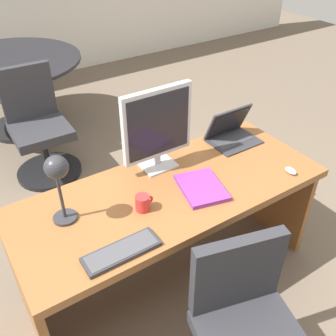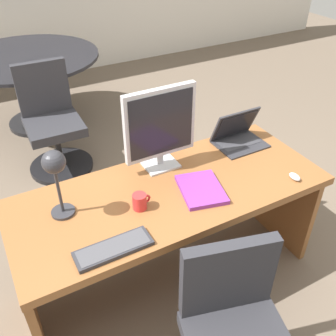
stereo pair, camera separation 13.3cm
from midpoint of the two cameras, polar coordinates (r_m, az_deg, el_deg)
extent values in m
plane|color=#6B5B4C|center=(3.63, -10.08, 1.01)|extent=(12.00, 12.00, 0.00)
cube|color=brown|center=(2.10, 2.28, -3.73)|extent=(1.75, 0.71, 0.05)
cube|color=brown|center=(2.18, -18.73, -17.81)|extent=(0.04, 0.63, 0.67)
cube|color=brown|center=(2.77, 17.57, -3.96)|extent=(0.04, 0.63, 0.67)
cube|color=brown|center=(2.49, -1.03, -6.13)|extent=(1.54, 0.02, 0.47)
cube|color=#B7BABF|center=(2.26, 0.56, 0.49)|extent=(0.20, 0.16, 0.01)
cube|color=#B7BABF|center=(2.24, 0.44, 1.44)|extent=(0.04, 0.02, 0.07)
cube|color=#B7BABF|center=(2.11, 0.60, 6.69)|extent=(0.43, 0.04, 0.41)
cube|color=black|center=(2.10, 0.87, 6.46)|extent=(0.39, 0.00, 0.36)
cube|color=#2D2D33|center=(2.51, 12.28, 3.49)|extent=(0.31, 0.24, 0.01)
cube|color=#38383D|center=(2.52, 12.05, 3.80)|extent=(0.27, 0.13, 0.00)
cube|color=#2D2D33|center=(2.50, 11.52, 6.44)|extent=(0.31, 0.10, 0.21)
cube|color=black|center=(2.50, 11.64, 6.32)|extent=(0.27, 0.08, 0.18)
cube|color=#2D2D33|center=(1.76, -6.03, -11.99)|extent=(0.36, 0.12, 0.02)
cube|color=#47474C|center=(1.75, -6.05, -11.75)|extent=(0.33, 0.10, 0.00)
ellipsoid|color=silver|center=(2.28, 20.09, -1.28)|extent=(0.04, 0.08, 0.03)
cylinder|color=#2D2D33|center=(1.99, -13.60, -6.45)|extent=(0.12, 0.12, 0.01)
cylinder|color=#2D2D33|center=(1.89, -14.21, -3.15)|extent=(0.02, 0.02, 0.28)
sphere|color=#2D2D33|center=(1.77, -14.76, 0.84)|extent=(0.11, 0.11, 0.11)
cube|color=purple|center=(2.08, 6.84, -3.23)|extent=(0.28, 0.33, 0.02)
cylinder|color=red|center=(1.94, -2.33, -5.11)|extent=(0.07, 0.07, 0.09)
torus|color=red|center=(1.95, -1.36, -4.68)|extent=(0.05, 0.01, 0.05)
cube|color=#2D2D33|center=(1.79, 11.20, -15.71)|extent=(0.44, 0.17, 0.40)
cylinder|color=black|center=(4.40, -17.84, 6.67)|extent=(0.64, 0.64, 0.04)
cylinder|color=black|center=(4.25, -18.73, 10.93)|extent=(0.08, 0.08, 0.68)
cylinder|color=black|center=(4.12, -19.69, 15.41)|extent=(1.42, 1.42, 0.03)
cylinder|color=black|center=(3.59, -14.61, 0.30)|extent=(0.56, 0.56, 0.04)
cylinder|color=black|center=(3.48, -15.08, 2.92)|extent=(0.05, 0.05, 0.35)
cube|color=#2D2D33|center=(3.37, -15.64, 6.00)|extent=(0.47, 0.47, 0.08)
cube|color=#2D2D33|center=(3.45, -17.26, 11.43)|extent=(0.44, 0.07, 0.46)
camera|label=1|loc=(0.07, -88.13, 1.34)|focal=40.60mm
camera|label=2|loc=(0.07, 91.87, -1.34)|focal=40.60mm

